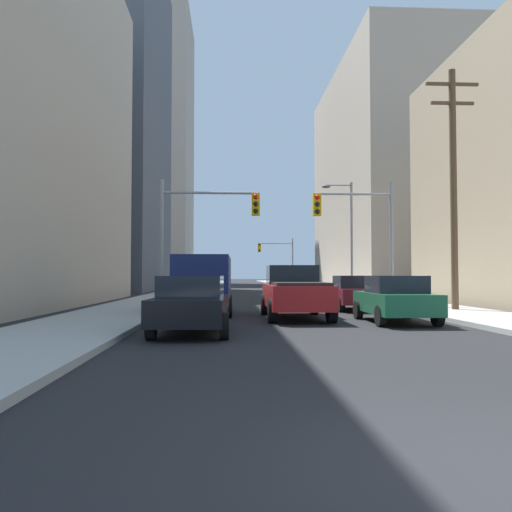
{
  "coord_description": "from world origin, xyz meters",
  "views": [
    {
      "loc": [
        -2.3,
        -3.74,
        1.54
      ],
      "look_at": [
        0.0,
        39.79,
        3.17
      ],
      "focal_mm": 35.99,
      "sensor_mm": 36.0,
      "label": 1
    }
  ],
  "objects_px": {
    "cargo_van_navy": "(204,282)",
    "sedan_maroon": "(354,293)",
    "traffic_signal_far_right": "(277,254)",
    "pickup_truck_red": "(295,292)",
    "traffic_signal_near_right": "(357,222)",
    "sedan_black": "(192,304)",
    "sedan_green": "(395,299)",
    "traffic_signal_near_left": "(205,221)"
  },
  "relations": [
    {
      "from": "cargo_van_navy",
      "to": "sedan_maroon",
      "type": "bearing_deg",
      "value": 19.05
    },
    {
      "from": "sedan_maroon",
      "to": "traffic_signal_far_right",
      "type": "distance_m",
      "value": 39.7
    },
    {
      "from": "pickup_truck_red",
      "to": "traffic_signal_far_right",
      "type": "relative_size",
      "value": 0.9
    },
    {
      "from": "sedan_maroon",
      "to": "traffic_signal_near_right",
      "type": "distance_m",
      "value": 3.69
    },
    {
      "from": "sedan_black",
      "to": "sedan_maroon",
      "type": "xyz_separation_m",
      "value": [
        6.48,
        8.8,
        0.0
      ]
    },
    {
      "from": "pickup_truck_red",
      "to": "traffic_signal_far_right",
      "type": "distance_m",
      "value": 43.88
    },
    {
      "from": "pickup_truck_red",
      "to": "sedan_green",
      "type": "relative_size",
      "value": 1.28
    },
    {
      "from": "sedan_maroon",
      "to": "traffic_signal_far_right",
      "type": "height_order",
      "value": "traffic_signal_far_right"
    },
    {
      "from": "cargo_van_navy",
      "to": "traffic_signal_far_right",
      "type": "relative_size",
      "value": 0.88
    },
    {
      "from": "cargo_van_navy",
      "to": "traffic_signal_near_right",
      "type": "xyz_separation_m",
      "value": [
        7.06,
        3.83,
        2.76
      ]
    },
    {
      "from": "pickup_truck_red",
      "to": "cargo_van_navy",
      "type": "bearing_deg",
      "value": 151.15
    },
    {
      "from": "cargo_van_navy",
      "to": "sedan_maroon",
      "type": "relative_size",
      "value": 1.24
    },
    {
      "from": "sedan_black",
      "to": "traffic_signal_near_left",
      "type": "bearing_deg",
      "value": 90.8
    },
    {
      "from": "sedan_green",
      "to": "traffic_signal_near_right",
      "type": "distance_m",
      "value": 8.27
    },
    {
      "from": "sedan_maroon",
      "to": "cargo_van_navy",
      "type": "bearing_deg",
      "value": -160.95
    },
    {
      "from": "sedan_black",
      "to": "sedan_green",
      "type": "distance_m",
      "value": 6.96
    },
    {
      "from": "pickup_truck_red",
      "to": "traffic_signal_near_left",
      "type": "height_order",
      "value": "traffic_signal_near_left"
    },
    {
      "from": "cargo_van_navy",
      "to": "sedan_green",
      "type": "height_order",
      "value": "cargo_van_navy"
    },
    {
      "from": "cargo_van_navy",
      "to": "sedan_black",
      "type": "height_order",
      "value": "cargo_van_navy"
    },
    {
      "from": "traffic_signal_near_right",
      "to": "traffic_signal_far_right",
      "type": "xyz_separation_m",
      "value": [
        -0.22,
        37.96,
        0.02
      ]
    },
    {
      "from": "traffic_signal_near_left",
      "to": "traffic_signal_far_right",
      "type": "xyz_separation_m",
      "value": [
        6.99,
        37.96,
        -0.02
      ]
    },
    {
      "from": "traffic_signal_near_left",
      "to": "sedan_black",
      "type": "bearing_deg",
      "value": -89.2
    },
    {
      "from": "traffic_signal_far_right",
      "to": "sedan_green",
      "type": "bearing_deg",
      "value": -90.61
    },
    {
      "from": "sedan_black",
      "to": "traffic_signal_far_right",
      "type": "bearing_deg",
      "value": 81.94
    },
    {
      "from": "pickup_truck_red",
      "to": "sedan_maroon",
      "type": "distance_m",
      "value": 5.14
    },
    {
      "from": "traffic_signal_near_left",
      "to": "cargo_van_navy",
      "type": "bearing_deg",
      "value": -87.71
    },
    {
      "from": "traffic_signal_near_right",
      "to": "sedan_maroon",
      "type": "bearing_deg",
      "value": -110.23
    },
    {
      "from": "sedan_black",
      "to": "traffic_signal_far_right",
      "type": "height_order",
      "value": "traffic_signal_far_right"
    },
    {
      "from": "sedan_black",
      "to": "cargo_van_navy",
      "type": "bearing_deg",
      "value": 89.93
    },
    {
      "from": "sedan_green",
      "to": "pickup_truck_red",
      "type": "bearing_deg",
      "value": 147.89
    },
    {
      "from": "traffic_signal_near_left",
      "to": "traffic_signal_far_right",
      "type": "height_order",
      "value": "same"
    },
    {
      "from": "cargo_van_navy",
      "to": "sedan_green",
      "type": "relative_size",
      "value": 1.24
    },
    {
      "from": "sedan_maroon",
      "to": "traffic_signal_far_right",
      "type": "xyz_separation_m",
      "value": [
        0.37,
        39.56,
        3.3
      ]
    },
    {
      "from": "traffic_signal_near_left",
      "to": "pickup_truck_red",
      "type": "bearing_deg",
      "value": -58.47
    },
    {
      "from": "traffic_signal_near_left",
      "to": "traffic_signal_near_right",
      "type": "bearing_deg",
      "value": -0.0
    },
    {
      "from": "sedan_green",
      "to": "traffic_signal_far_right",
      "type": "height_order",
      "value": "traffic_signal_far_right"
    },
    {
      "from": "sedan_green",
      "to": "sedan_maroon",
      "type": "relative_size",
      "value": 1.0
    },
    {
      "from": "cargo_van_navy",
      "to": "traffic_signal_near_right",
      "type": "distance_m",
      "value": 8.49
    },
    {
      "from": "traffic_signal_near_right",
      "to": "traffic_signal_far_right",
      "type": "relative_size",
      "value": 1.0
    },
    {
      "from": "sedan_green",
      "to": "traffic_signal_near_left",
      "type": "height_order",
      "value": "traffic_signal_near_left"
    },
    {
      "from": "cargo_van_navy",
      "to": "sedan_black",
      "type": "xyz_separation_m",
      "value": [
        -0.01,
        -6.56,
        -0.52
      ]
    },
    {
      "from": "pickup_truck_red",
      "to": "traffic_signal_near_left",
      "type": "xyz_separation_m",
      "value": [
        -3.47,
        5.66,
        3.15
      ]
    }
  ]
}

